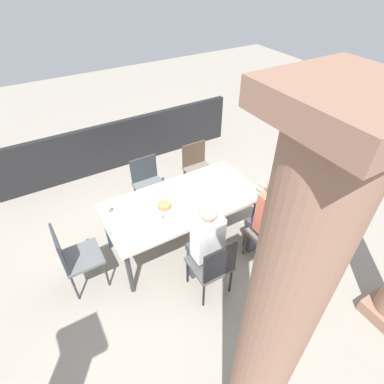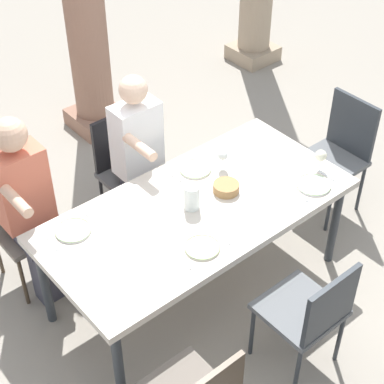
# 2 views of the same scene
# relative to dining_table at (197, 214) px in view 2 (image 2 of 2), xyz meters

# --- Properties ---
(ground_plane) EXTENTS (16.00, 16.00, 0.00)m
(ground_plane) POSITION_rel_dining_table_xyz_m (0.00, 0.00, -0.70)
(ground_plane) COLOR gray
(dining_table) EXTENTS (2.02, 0.99, 0.76)m
(dining_table) POSITION_rel_dining_table_xyz_m (0.00, 0.00, 0.00)
(dining_table) COLOR beige
(dining_table) RESTS_ON ground
(chair_west_north) EXTENTS (0.44, 0.44, 0.95)m
(chair_west_north) POSITION_rel_dining_table_xyz_m (-0.80, 0.92, -0.16)
(chair_west_north) COLOR #6A6158
(chair_west_north) RESTS_ON ground
(chair_mid_north) EXTENTS (0.44, 0.44, 0.90)m
(chair_mid_north) POSITION_rel_dining_table_xyz_m (0.09, 0.91, -0.18)
(chair_mid_north) COLOR #4F4F50
(chair_mid_north) RESTS_ON ground
(chair_mid_south) EXTENTS (0.44, 0.44, 0.87)m
(chair_mid_south) POSITION_rel_dining_table_xyz_m (0.09, -0.91, -0.19)
(chair_mid_south) COLOR #5B5E61
(chair_mid_south) RESTS_ON ground
(chair_head_east) EXTENTS (0.44, 0.44, 0.95)m
(chair_head_east) POSITION_rel_dining_table_xyz_m (1.43, 0.00, -0.16)
(chair_head_east) COLOR #5B5E61
(chair_head_east) RESTS_ON ground
(diner_woman_green) EXTENTS (0.34, 0.49, 1.33)m
(diner_woman_green) POSITION_rel_dining_table_xyz_m (0.09, 0.71, 0.01)
(diner_woman_green) COLOR #3F3F4C
(diner_woman_green) RESTS_ON ground
(diner_man_white) EXTENTS (0.35, 0.50, 1.35)m
(diner_man_white) POSITION_rel_dining_table_xyz_m (-0.80, 0.74, 0.03)
(diner_man_white) COLOR #3F3F4C
(diner_man_white) RESTS_ON ground
(plate_0) EXTENTS (0.22, 0.22, 0.02)m
(plate_0) POSITION_rel_dining_table_xyz_m (-0.72, 0.31, 0.07)
(plate_0) COLOR white
(plate_0) RESTS_ON dining_table
(fork_0) EXTENTS (0.03, 0.17, 0.01)m
(fork_0) POSITION_rel_dining_table_xyz_m (-0.87, 0.31, 0.06)
(fork_0) COLOR silver
(fork_0) RESTS_ON dining_table
(spoon_0) EXTENTS (0.02, 0.17, 0.01)m
(spoon_0) POSITION_rel_dining_table_xyz_m (-0.57, 0.31, 0.06)
(spoon_0) COLOR silver
(spoon_0) RESTS_ON dining_table
(plate_1) EXTENTS (0.21, 0.21, 0.02)m
(plate_1) POSITION_rel_dining_table_xyz_m (-0.22, -0.30, 0.07)
(plate_1) COLOR silver
(plate_1) RESTS_ON dining_table
(fork_1) EXTENTS (0.03, 0.17, 0.01)m
(fork_1) POSITION_rel_dining_table_xyz_m (-0.37, -0.30, 0.06)
(fork_1) COLOR silver
(fork_1) RESTS_ON dining_table
(spoon_1) EXTENTS (0.02, 0.17, 0.01)m
(spoon_1) POSITION_rel_dining_table_xyz_m (-0.07, -0.30, 0.06)
(spoon_1) COLOR silver
(spoon_1) RESTS_ON dining_table
(plate_2) EXTENTS (0.22, 0.22, 0.02)m
(plate_2) POSITION_rel_dining_table_xyz_m (0.24, 0.30, 0.07)
(plate_2) COLOR white
(plate_2) RESTS_ON dining_table
(wine_glass_2) EXTENTS (0.07, 0.07, 0.15)m
(wine_glass_2) POSITION_rel_dining_table_xyz_m (0.39, 0.20, 0.16)
(wine_glass_2) COLOR white
(wine_glass_2) RESTS_ON dining_table
(fork_2) EXTENTS (0.03, 0.17, 0.01)m
(fork_2) POSITION_rel_dining_table_xyz_m (0.09, 0.30, 0.06)
(fork_2) COLOR silver
(fork_2) RESTS_ON dining_table
(spoon_2) EXTENTS (0.02, 0.17, 0.01)m
(spoon_2) POSITION_rel_dining_table_xyz_m (0.39, 0.30, 0.06)
(spoon_2) COLOR silver
(spoon_2) RESTS_ON dining_table
(plate_3) EXTENTS (0.23, 0.23, 0.02)m
(plate_3) POSITION_rel_dining_table_xyz_m (0.72, -0.33, 0.07)
(plate_3) COLOR white
(plate_3) RESTS_ON dining_table
(wine_glass_3) EXTENTS (0.08, 0.08, 0.15)m
(wine_glass_3) POSITION_rel_dining_table_xyz_m (0.89, -0.23, 0.17)
(wine_glass_3) COLOR white
(wine_glass_3) RESTS_ON dining_table
(fork_3) EXTENTS (0.02, 0.17, 0.01)m
(fork_3) POSITION_rel_dining_table_xyz_m (0.57, -0.33, 0.06)
(fork_3) COLOR silver
(fork_3) RESTS_ON dining_table
(spoon_3) EXTENTS (0.02, 0.17, 0.01)m
(spoon_3) POSITION_rel_dining_table_xyz_m (0.87, -0.33, 0.06)
(spoon_3) COLOR silver
(spoon_3) RESTS_ON dining_table
(water_pitcher) EXTENTS (0.10, 0.10, 0.17)m
(water_pitcher) POSITION_rel_dining_table_xyz_m (-0.03, 0.02, 0.14)
(water_pitcher) COLOR white
(water_pitcher) RESTS_ON dining_table
(bread_basket) EXTENTS (0.17, 0.17, 0.06)m
(bread_basket) POSITION_rel_dining_table_xyz_m (0.25, 0.00, 0.09)
(bread_basket) COLOR #9E7547
(bread_basket) RESTS_ON dining_table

